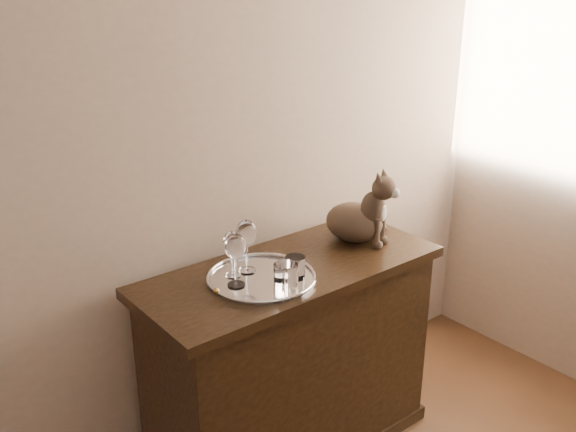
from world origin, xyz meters
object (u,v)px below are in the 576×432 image
Objects in this scene: wine_glass_b at (247,246)px; cat at (355,204)px; wine_glass_a at (232,254)px; sideboard at (291,361)px; tray at (262,279)px; tumbler_b at (286,277)px; wine_glass_c at (236,260)px; tumbler_a at (295,267)px.

wine_glass_b is 0.53m from cat.
wine_glass_a is 0.86× the size of wine_glass_b.
tray is (-0.16, -0.02, 0.43)m from sideboard.
sideboard is 0.56m from wine_glass_b.
tumbler_b is (0.02, -0.21, -0.05)m from wine_glass_b.
wine_glass_c reaches higher than tray.
wine_glass_c reaches higher than tumbler_a.
wine_glass_c is 0.63m from cat.
wine_glass_c reaches higher than wine_glass_a.
tumbler_b is (0.12, -0.14, -0.05)m from wine_glass_c.
tumbler_a is at bearing -43.17° from wine_glass_a.
wine_glass_b is at bearing 160.14° from sideboard.
cat is (0.43, 0.13, 0.11)m from tumbler_a.
sideboard is at bearing 163.85° from cat.
wine_glass_b is at bearing 94.82° from tumbler_b.
wine_glass_c is 0.63× the size of cat.
wine_glass_b is at bearing 35.60° from wine_glass_c.
wine_glass_b reaches higher than wine_glass_a.
cat is at bearing 5.44° from sideboard.
cat reaches higher than wine_glass_c.
sideboard is 0.49m from tumbler_a.
wine_glass_a is at bearing 156.04° from cat.
sideboard is at bearing -19.86° from wine_glass_b.
cat is (0.59, -0.02, 0.06)m from wine_glass_a.
wine_glass_a is 0.08m from wine_glass_c.
wine_glass_b is 0.64× the size of cat.
wine_glass_b is 2.10× the size of tumbler_b.
wine_glass_a is 0.06m from wine_glass_b.
wine_glass_b reaches higher than tumbler_b.
tumbler_b is at bearing 178.14° from cat.
sideboard is 6.00× the size of wine_glass_c.
tumbler_a is (0.17, -0.16, -0.05)m from wine_glass_a.
wine_glass_c is at bearing 130.14° from tumbler_b.
wine_glass_c is at bearing -177.44° from sideboard.
tumbler_b is at bearing -148.44° from tumbler_a.
tumbler_b is at bearing -49.86° from wine_glass_c.
tray is 2.00× the size of wine_glass_c.
sideboard is 5.89× the size of wine_glass_b.
tumbler_a is 0.46m from cat.
cat is (0.63, 0.05, 0.05)m from wine_glass_c.
tumbler_b is at bearing -85.18° from wine_glass_b.
tumbler_a is at bearing -121.65° from sideboard.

